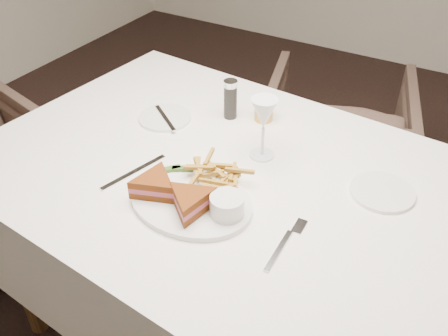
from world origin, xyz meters
The scene contains 3 objects.
table centered at (-0.23, -0.09, 0.38)m, with size 1.40×0.93×0.75m, color white.
chair_far centered at (-0.25, 0.88, 0.32)m, with size 0.62×0.58×0.64m, color #4E3A30.
table_setting centered at (-0.26, -0.15, 0.79)m, with size 0.84×0.67×0.18m.
Camera 1 is at (0.27, -1.00, 1.55)m, focal length 40.00 mm.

